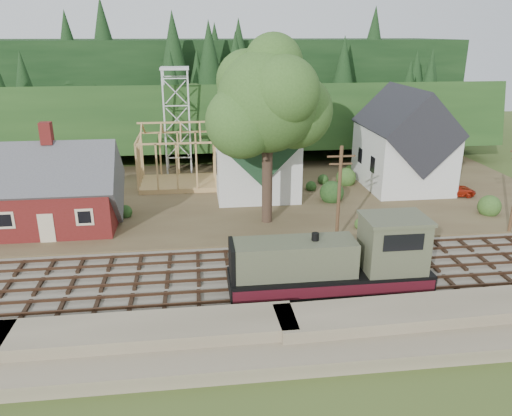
{
  "coord_description": "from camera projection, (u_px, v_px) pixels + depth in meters",
  "views": [
    {
      "loc": [
        -4.04,
        -30.92,
        16.16
      ],
      "look_at": [
        0.53,
        6.0,
        3.0
      ],
      "focal_mm": 35.0,
      "sensor_mm": 36.0,
      "label": 1
    }
  ],
  "objects": [
    {
      "name": "railroad_bed",
      "position": [
        259.0,
        276.0,
        34.75
      ],
      "size": [
        64.0,
        11.0,
        0.16
      ],
      "primitive_type": "cube",
      "color": "#726B5B",
      "rests_on": "ground"
    },
    {
      "name": "church",
      "position": [
        254.0,
        144.0,
        51.7
      ],
      "size": [
        8.4,
        15.17,
        13.0
      ],
      "color": "silver",
      "rests_on": "village_flat"
    },
    {
      "name": "big_tree",
      "position": [
        270.0,
        108.0,
        41.06
      ],
      "size": [
        10.9,
        8.4,
        14.7
      ],
      "color": "#38281E",
      "rests_on": "village_flat"
    },
    {
      "name": "embankment",
      "position": [
        279.0,
        350.0,
        26.83
      ],
      "size": [
        64.0,
        5.0,
        1.6
      ],
      "primitive_type": "cube",
      "color": "#7F7259",
      "rests_on": "ground"
    },
    {
      "name": "patio_set",
      "position": [
        75.0,
        208.0,
        41.22
      ],
      "size": [
        2.22,
        2.22,
        2.47
      ],
      "color": "silver",
      "rests_on": "village_flat"
    },
    {
      "name": "farmhouse",
      "position": [
        404.0,
        144.0,
        53.02
      ],
      "size": [
        8.4,
        10.8,
        10.6
      ],
      "color": "silver",
      "rests_on": "village_flat"
    },
    {
      "name": "ground",
      "position": [
        259.0,
        277.0,
        34.78
      ],
      "size": [
        140.0,
        140.0,
        0.0
      ],
      "primitive_type": "plane",
      "color": "#384C1E",
      "rests_on": "ground"
    },
    {
      "name": "car_blue",
      "position": [
        84.0,
        221.0,
        42.5
      ],
      "size": [
        2.62,
        3.85,
        1.22
      ],
      "primitive_type": "imported",
      "rotation": [
        0.0,
        0.0,
        0.37
      ],
      "color": "#5881BD",
      "rests_on": "village_flat"
    },
    {
      "name": "telegraph_pole_near",
      "position": [
        339.0,
        193.0,
        39.04
      ],
      "size": [
        2.2,
        0.28,
        8.0
      ],
      "color": "#4C331E",
      "rests_on": "ground"
    },
    {
      "name": "ridge",
      "position": [
        217.0,
        128.0,
        89.05
      ],
      "size": [
        80.0,
        20.0,
        12.0
      ],
      "primitive_type": "cube",
      "color": "black",
      "rests_on": "ground"
    },
    {
      "name": "timber_frame",
      "position": [
        177.0,
        159.0,
        53.58
      ],
      "size": [
        8.2,
        6.2,
        6.99
      ],
      "color": "tan",
      "rests_on": "village_flat"
    },
    {
      "name": "depot",
      "position": [
        55.0,
        194.0,
        42.15
      ],
      "size": [
        10.8,
        7.41,
        9.0
      ],
      "color": "#5C1815",
      "rests_on": "village_flat"
    },
    {
      "name": "locomotive",
      "position": [
        338.0,
        263.0,
        31.77
      ],
      "size": [
        12.77,
        3.19,
        5.09
      ],
      "color": "black",
      "rests_on": "railroad_bed"
    },
    {
      "name": "lattice_tower",
      "position": [
        176.0,
        89.0,
        56.94
      ],
      "size": [
        3.2,
        3.2,
        12.12
      ],
      "color": "silver",
      "rests_on": "village_flat"
    },
    {
      "name": "car_red",
      "position": [
        454.0,
        190.0,
        51.0
      ],
      "size": [
        4.54,
        2.51,
        1.2
      ],
      "primitive_type": "imported",
      "rotation": [
        0.0,
        0.0,
        1.45
      ],
      "color": "#B0210E",
      "rests_on": "village_flat"
    },
    {
      "name": "hillside",
      "position": [
        223.0,
        147.0,
        74.08
      ],
      "size": [
        70.0,
        28.96,
        12.74
      ],
      "primitive_type": "cube",
      "rotation": [
        -0.17,
        0.0,
        0.0
      ],
      "color": "#1E3F19",
      "rests_on": "ground"
    },
    {
      "name": "village_flat",
      "position": [
        237.0,
        196.0,
        51.57
      ],
      "size": [
        64.0,
        26.0,
        0.3
      ],
      "primitive_type": "cube",
      "color": "brown",
      "rests_on": "ground"
    }
  ]
}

